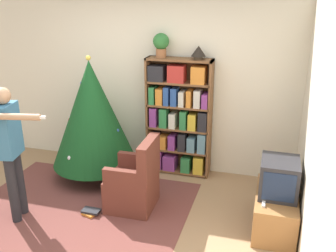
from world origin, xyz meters
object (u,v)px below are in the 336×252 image
(bookshelf, at_px, (179,119))
(christmas_tree, at_px, (92,114))
(standing_person, at_px, (10,144))
(potted_plant, at_px, (161,43))
(table_lamp, at_px, (198,52))
(armchair, at_px, (135,184))
(television, at_px, (279,178))

(bookshelf, xyz_separation_m, christmas_tree, (-1.12, -0.46, 0.13))
(standing_person, distance_m, potted_plant, 2.30)
(bookshelf, bearing_deg, christmas_tree, -157.93)
(table_lamp, bearing_deg, armchair, -115.88)
(christmas_tree, xyz_separation_m, potted_plant, (0.87, 0.46, 0.94))
(television, bearing_deg, standing_person, -168.11)
(television, bearing_deg, christmas_tree, 166.66)
(bookshelf, distance_m, table_lamp, 1.01)
(bookshelf, relative_size, potted_plant, 5.17)
(christmas_tree, distance_m, table_lamp, 1.69)
(television, bearing_deg, bookshelf, 143.18)
(christmas_tree, bearing_deg, armchair, -36.90)
(christmas_tree, distance_m, armchair, 1.24)
(bookshelf, bearing_deg, standing_person, -132.24)
(christmas_tree, height_order, standing_person, christmas_tree)
(armchair, bearing_deg, christmas_tree, -128.24)
(television, bearing_deg, potted_plant, 147.52)
(standing_person, relative_size, table_lamp, 8.00)
(bookshelf, distance_m, television, 1.77)
(standing_person, bearing_deg, christmas_tree, 150.04)
(television, height_order, table_lamp, table_lamp)
(bookshelf, xyz_separation_m, potted_plant, (-0.26, 0.01, 1.06))
(bookshelf, distance_m, christmas_tree, 1.22)
(bookshelf, bearing_deg, television, -36.82)
(christmas_tree, height_order, table_lamp, table_lamp)
(armchair, distance_m, table_lamp, 1.92)
(television, distance_m, armchair, 1.72)
(christmas_tree, xyz_separation_m, standing_person, (-0.40, -1.22, -0.01))
(television, xyz_separation_m, potted_plant, (-1.67, 1.06, 1.25))
(armchair, distance_m, standing_person, 1.51)
(table_lamp, bearing_deg, bookshelf, -178.66)
(armchair, bearing_deg, television, 89.91)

